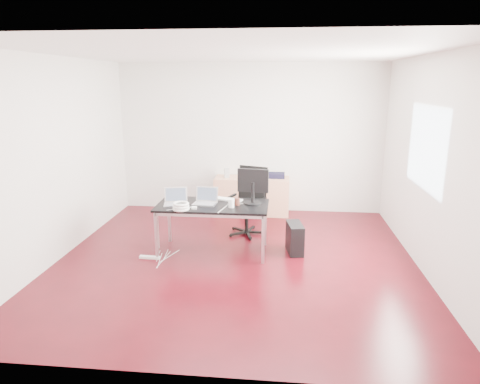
# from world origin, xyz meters

# --- Properties ---
(room_shell) EXTENTS (5.00, 5.00, 5.00)m
(room_shell) POSITION_xyz_m (0.04, 0.00, 1.40)
(room_shell) COLOR #3A060D
(room_shell) RESTS_ON ground
(desk) EXTENTS (1.60, 0.80, 0.73)m
(desk) POSITION_xyz_m (-0.37, 0.26, 0.68)
(desk) COLOR black
(desk) RESTS_ON ground
(office_chair) EXTENTS (0.61, 0.63, 1.08)m
(office_chair) POSITION_xyz_m (0.09, 1.14, 0.61)
(office_chair) COLOR black
(office_chair) RESTS_ON ground
(filing_cabinet_left) EXTENTS (0.50, 0.50, 0.70)m
(filing_cabinet_left) POSITION_xyz_m (-0.39, 2.23, 0.35)
(filing_cabinet_left) COLOR tan
(filing_cabinet_left) RESTS_ON ground
(filing_cabinet_right) EXTENTS (0.50, 0.50, 0.70)m
(filing_cabinet_right) POSITION_xyz_m (0.50, 2.23, 0.35)
(filing_cabinet_right) COLOR tan
(filing_cabinet_right) RESTS_ON ground
(pc_tower) EXTENTS (0.27, 0.48, 0.44)m
(pc_tower) POSITION_xyz_m (0.83, 0.36, 0.22)
(pc_tower) COLOR black
(pc_tower) RESTS_ON ground
(wastebasket) EXTENTS (0.32, 0.32, 0.28)m
(wastebasket) POSITION_xyz_m (0.04, 2.01, 0.14)
(wastebasket) COLOR black
(wastebasket) RESTS_ON ground
(power_strip) EXTENTS (0.30, 0.08, 0.04)m
(power_strip) POSITION_xyz_m (-1.23, -0.09, 0.02)
(power_strip) COLOR white
(power_strip) RESTS_ON ground
(laptop_left) EXTENTS (0.37, 0.31, 0.23)m
(laptop_left) POSITION_xyz_m (-0.90, 0.22, 0.79)
(laptop_left) COLOR silver
(laptop_left) RESTS_ON desk
(laptop_right) EXTENTS (0.35, 0.29, 0.23)m
(laptop_right) POSITION_xyz_m (-0.48, 0.30, 0.79)
(laptop_right) COLOR silver
(laptop_right) RESTS_ON desk
(monitor) EXTENTS (0.45, 0.26, 0.51)m
(monitor) POSITION_xyz_m (0.21, 0.37, 1.01)
(monitor) COLOR black
(monitor) RESTS_ON desk
(keyboard) EXTENTS (0.46, 0.27, 0.02)m
(keyboard) POSITION_xyz_m (-0.18, 0.51, 0.74)
(keyboard) COLOR white
(keyboard) RESTS_ON desk
(cup_white) EXTENTS (0.08, 0.08, 0.12)m
(cup_white) POSITION_xyz_m (-0.08, 0.13, 0.79)
(cup_white) COLOR white
(cup_white) RESTS_ON desk
(cup_brown) EXTENTS (0.10, 0.10, 0.10)m
(cup_brown) POSITION_xyz_m (-0.01, 0.26, 0.78)
(cup_brown) COLOR #52261C
(cup_brown) RESTS_ON desk
(cable_coil) EXTENTS (0.24, 0.24, 0.11)m
(cable_coil) POSITION_xyz_m (-0.76, -0.06, 0.78)
(cable_coil) COLOR white
(cable_coil) RESTS_ON desk
(power_adapter) EXTENTS (0.08, 0.08, 0.03)m
(power_adapter) POSITION_xyz_m (-0.59, 0.02, 0.74)
(power_adapter) COLOR white
(power_adapter) RESTS_ON desk
(speaker) EXTENTS (0.11, 0.10, 0.18)m
(speaker) POSITION_xyz_m (-0.42, 2.20, 0.79)
(speaker) COLOR #9E9E9E
(speaker) RESTS_ON filing_cabinet_left
(navy_garment) EXTENTS (0.30, 0.24, 0.09)m
(navy_garment) POSITION_xyz_m (0.52, 2.27, 0.74)
(navy_garment) COLOR black
(navy_garment) RESTS_ON filing_cabinet_right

